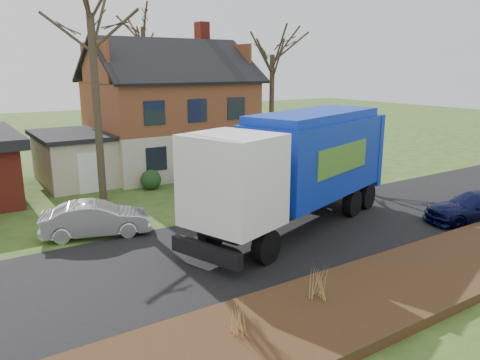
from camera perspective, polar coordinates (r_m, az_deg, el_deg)
ground at (r=18.14m, az=4.88°, el=-7.10°), size 120.00×120.00×0.00m
road at (r=18.14m, az=4.88°, el=-7.07°), size 80.00×7.00×0.02m
mulch_verge at (r=14.65m, az=18.07°, el=-12.40°), size 80.00×3.50×0.30m
main_house at (r=29.84m, az=-9.46°, el=8.89°), size 12.95×8.95×9.26m
garbage_truck at (r=18.94m, az=7.23°, el=2.13°), size 11.15×6.12×4.62m
silver_sedan at (r=19.00m, az=-17.16°, el=-4.57°), size 4.33×2.57×1.35m
navy_wagon at (r=22.12m, az=26.93°, el=-2.99°), size 4.78×3.41×1.29m
tree_front_east at (r=30.87m, az=4.01°, el=17.16°), size 3.68×3.68×10.23m
tree_back at (r=39.15m, az=-11.86°, el=19.61°), size 4.04×4.04×12.79m
grass_clump_west at (r=11.46m, az=-0.22°, el=-16.21°), size 0.31×0.26×0.82m
grass_clump_mid at (r=13.04m, az=9.58°, el=-12.03°), size 0.36×0.30×1.02m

